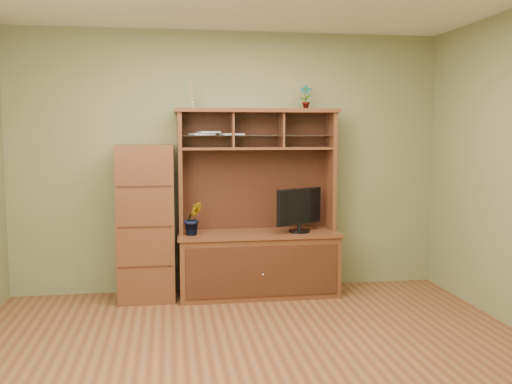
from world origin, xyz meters
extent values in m
cube|color=brown|center=(0.00, 0.00, -0.01)|extent=(4.50, 4.00, 0.02)
cube|color=olive|center=(0.00, 2.01, 1.35)|extent=(4.50, 0.02, 2.70)
cube|color=olive|center=(0.00, -2.01, 1.35)|extent=(4.50, 0.02, 2.70)
cube|color=#4E2816|center=(0.26, 1.71, 0.31)|extent=(1.60, 0.55, 0.62)
cube|color=black|center=(0.26, 1.42, 0.31)|extent=(1.50, 0.01, 0.50)
sphere|color=silver|center=(0.26, 1.41, 0.28)|extent=(0.02, 0.02, 0.02)
cube|color=#4E2816|center=(0.26, 1.71, 0.64)|extent=(1.64, 0.59, 0.03)
cube|color=#4E2816|center=(-0.52, 1.80, 1.27)|extent=(0.04, 0.35, 1.25)
cube|color=#4E2816|center=(1.04, 1.80, 1.27)|extent=(0.04, 0.35, 1.25)
cube|color=black|center=(0.26, 1.97, 1.27)|extent=(1.52, 0.02, 1.25)
cube|color=#4E2816|center=(0.26, 1.80, 1.88)|extent=(1.66, 0.40, 0.04)
cube|color=#4E2816|center=(0.26, 1.80, 1.50)|extent=(1.52, 0.32, 0.02)
cube|color=#4E2816|center=(0.00, 1.80, 1.69)|extent=(0.02, 0.31, 0.35)
cube|color=#4E2816|center=(0.51, 1.80, 1.69)|extent=(0.02, 0.31, 0.35)
cube|color=silver|center=(0.26, 1.79, 1.63)|extent=(1.50, 0.27, 0.01)
cylinder|color=black|center=(0.67, 1.65, 0.66)|extent=(0.22, 0.22, 0.02)
cylinder|color=black|center=(0.67, 1.65, 0.71)|extent=(0.04, 0.04, 0.07)
cube|color=black|center=(0.67, 1.65, 0.91)|extent=(0.51, 0.31, 0.37)
imported|color=#2E551D|center=(-0.40, 1.65, 0.82)|extent=(0.21, 0.19, 0.33)
imported|color=#395E21|center=(0.76, 1.80, 2.02)|extent=(0.15, 0.12, 0.25)
cylinder|color=silver|center=(-0.40, 1.80, 1.95)|extent=(0.06, 0.06, 0.10)
cylinder|color=#9A7D4D|center=(-0.40, 1.80, 2.09)|extent=(0.04, 0.04, 0.18)
cube|color=#ADADB2|center=(-0.30, 1.80, 1.64)|extent=(0.27, 0.24, 0.02)
cube|color=#ADADB2|center=(-0.23, 1.80, 1.66)|extent=(0.24, 0.20, 0.02)
cube|color=#ADADB2|center=(0.00, 1.80, 1.64)|extent=(0.26, 0.22, 0.02)
cube|color=#4E2816|center=(-0.87, 1.73, 0.77)|extent=(0.55, 0.50, 1.54)
cube|color=black|center=(-0.87, 1.48, 0.39)|extent=(0.51, 0.01, 0.02)
cube|color=black|center=(-0.87, 1.48, 0.77)|extent=(0.51, 0.01, 0.01)
cube|color=black|center=(-0.87, 1.48, 1.16)|extent=(0.51, 0.01, 0.02)
camera|label=1|loc=(-0.63, -3.95, 1.66)|focal=40.00mm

